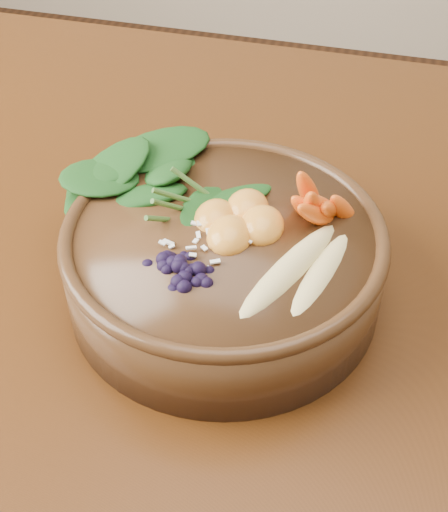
{
  "coord_description": "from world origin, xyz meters",
  "views": [
    {
      "loc": [
        -0.17,
        -0.51,
        1.23
      ],
      "look_at": [
        -0.29,
        -0.06,
        0.8
      ],
      "focal_mm": 50.0,
      "sensor_mm": 36.0,
      "label": 1
    }
  ],
  "objects_px": {
    "kale_heap": "(227,162)",
    "banana_halves": "(306,259)",
    "mandarin_cluster": "(239,209)",
    "carrot_cluster": "(327,177)",
    "stoneware_bowl": "(224,264)",
    "blueberry_pile": "(180,252)"
  },
  "relations": [
    {
      "from": "blueberry_pile",
      "to": "kale_heap",
      "type": "bearing_deg",
      "value": 87.66
    },
    {
      "from": "stoneware_bowl",
      "to": "carrot_cluster",
      "type": "height_order",
      "value": "carrot_cluster"
    },
    {
      "from": "kale_heap",
      "to": "banana_halves",
      "type": "relative_size",
      "value": 1.25
    },
    {
      "from": "stoneware_bowl",
      "to": "blueberry_pile",
      "type": "height_order",
      "value": "blueberry_pile"
    },
    {
      "from": "kale_heap",
      "to": "carrot_cluster",
      "type": "distance_m",
      "value": 0.1
    },
    {
      "from": "banana_halves",
      "to": "carrot_cluster",
      "type": "bearing_deg",
      "value": 113.06
    },
    {
      "from": "mandarin_cluster",
      "to": "carrot_cluster",
      "type": "bearing_deg",
      "value": 26.05
    },
    {
      "from": "kale_heap",
      "to": "banana_halves",
      "type": "xyz_separation_m",
      "value": [
        0.09,
        -0.1,
        -0.01
      ]
    },
    {
      "from": "stoneware_bowl",
      "to": "kale_heap",
      "type": "height_order",
      "value": "kale_heap"
    },
    {
      "from": "banana_halves",
      "to": "stoneware_bowl",
      "type": "bearing_deg",
      "value": -177.26
    },
    {
      "from": "carrot_cluster",
      "to": "banana_halves",
      "type": "relative_size",
      "value": 0.52
    },
    {
      "from": "stoneware_bowl",
      "to": "mandarin_cluster",
      "type": "relative_size",
      "value": 3.15
    },
    {
      "from": "stoneware_bowl",
      "to": "kale_heap",
      "type": "distance_m",
      "value": 0.09
    },
    {
      "from": "stoneware_bowl",
      "to": "blueberry_pile",
      "type": "xyz_separation_m",
      "value": [
        -0.02,
        -0.05,
        0.06
      ]
    },
    {
      "from": "kale_heap",
      "to": "mandarin_cluster",
      "type": "bearing_deg",
      "value": -65.93
    },
    {
      "from": "stoneware_bowl",
      "to": "kale_heap",
      "type": "xyz_separation_m",
      "value": [
        -0.02,
        0.07,
        0.06
      ]
    },
    {
      "from": "kale_heap",
      "to": "banana_halves",
      "type": "height_order",
      "value": "kale_heap"
    },
    {
      "from": "stoneware_bowl",
      "to": "carrot_cluster",
      "type": "distance_m",
      "value": 0.12
    },
    {
      "from": "stoneware_bowl",
      "to": "banana_halves",
      "type": "height_order",
      "value": "banana_halves"
    },
    {
      "from": "stoneware_bowl",
      "to": "banana_halves",
      "type": "relative_size",
      "value": 1.9
    },
    {
      "from": "carrot_cluster",
      "to": "mandarin_cluster",
      "type": "xyz_separation_m",
      "value": [
        -0.07,
        -0.03,
        -0.02
      ]
    },
    {
      "from": "banana_halves",
      "to": "blueberry_pile",
      "type": "distance_m",
      "value": 0.1
    }
  ]
}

